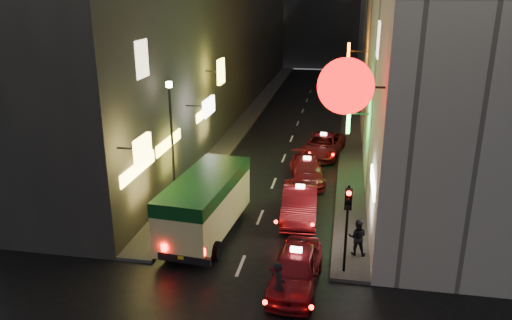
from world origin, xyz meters
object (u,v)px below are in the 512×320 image
Objects in this scene: pedestrian_crossing at (279,283)px; lamp_post at (172,138)px; traffic_light at (348,212)px; minibus at (206,199)px; taxi_near at (296,267)px.

lamp_post is at bearing 16.58° from pedestrian_crossing.
traffic_light is (2.16, 2.44, 1.68)m from pedestrian_crossing.
traffic_light is (6.03, -2.35, 0.97)m from minibus.
lamp_post is (-6.47, 5.56, 2.89)m from taxi_near.
pedestrian_crossing is 9.62m from lamp_post.
minibus is 1.85× the size of traffic_light.
taxi_near is at bearing -38.19° from minibus.
pedestrian_crossing is at bearing -131.46° from traffic_light.
taxi_near is 0.86× the size of lamp_post.
pedestrian_crossing is at bearing -51.05° from minibus.
traffic_light is 0.56× the size of lamp_post.
pedestrian_crossing is at bearing -49.08° from lamp_post.
pedestrian_crossing reaches higher than taxi_near.
minibus is 3.23× the size of pedestrian_crossing.
traffic_light is at bearing -28.91° from lamp_post.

